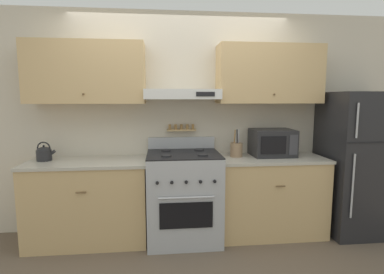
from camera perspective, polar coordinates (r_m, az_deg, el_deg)
The scene contains 9 objects.
ground_plane at distance 3.32m, azimuth -1.20°, elevation -20.67°, with size 16.00×16.00×0.00m, color brown.
wall_back at distance 3.51m, azimuth -2.26°, elevation 5.77°, with size 5.20×0.46×2.55m.
counter_left at distance 3.51m, azimuth -19.00°, elevation -11.48°, with size 1.27×0.63×0.90m.
counter_right at distance 3.64m, azimuth 14.51°, elevation -10.64°, with size 1.21×0.63×0.90m.
stove_range at distance 3.37m, azimuth -1.61°, elevation -11.15°, with size 0.78×0.72×1.10m.
refrigerator at distance 3.97m, azimuth 28.89°, elevation -4.36°, with size 0.73×0.71×1.63m.
tea_kettle at distance 3.58m, azimuth -26.34°, elevation -2.78°, with size 0.20×0.16×0.21m.
microwave at distance 3.59m, azimuth 15.02°, elevation -1.03°, with size 0.47×0.39×0.31m.
utensil_crock at distance 3.46m, azimuth 8.44°, elevation -2.35°, with size 0.14×0.14×0.31m.
Camera 1 is at (-0.24, -2.92, 1.56)m, focal length 28.00 mm.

